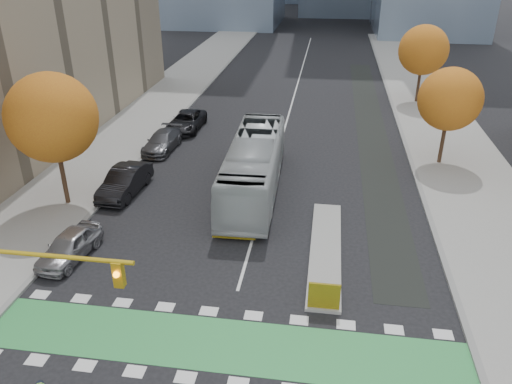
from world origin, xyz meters
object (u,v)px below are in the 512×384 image
(parked_car_b, at_px, (125,181))
(parked_car_c, at_px, (162,141))
(bus, at_px, (254,166))
(parked_car_d, at_px, (187,121))
(tree_east_far, at_px, (423,50))
(tree_east_near, at_px, (450,99))
(tree_west, at_px, (52,118))
(hazard_board, at_px, (324,296))
(parked_car_a, at_px, (69,246))

(parked_car_b, relative_size, parked_car_c, 1.04)
(bus, distance_m, parked_car_d, 13.50)
(parked_car_d, bearing_deg, tree_east_far, 29.51)
(tree_east_near, xyz_separation_m, parked_car_c, (-21.00, -0.39, -4.14))
(tree_east_near, distance_m, parked_car_b, 22.84)
(parked_car_b, bearing_deg, tree_east_near, 24.71)
(parked_car_c, xyz_separation_m, parked_car_d, (0.58, 5.00, 0.03))
(tree_west, relative_size, parked_car_d, 1.51)
(bus, relative_size, parked_car_b, 2.50)
(parked_car_c, bearing_deg, hazard_board, -50.26)
(hazard_board, bearing_deg, tree_east_far, 75.88)
(parked_car_b, distance_m, parked_car_c, 7.63)
(tree_east_far, height_order, parked_car_c, tree_east_far)
(parked_car_a, relative_size, parked_car_d, 0.79)
(hazard_board, bearing_deg, parked_car_c, 126.75)
(tree_east_near, xyz_separation_m, parked_car_a, (-21.00, -15.54, -4.13))
(tree_west, bearing_deg, parked_car_c, 72.66)
(parked_car_a, distance_m, parked_car_b, 7.52)
(parked_car_d, bearing_deg, parked_car_b, -91.70)
(hazard_board, height_order, bus, bus)
(tree_east_near, height_order, bus, tree_east_near)
(hazard_board, bearing_deg, parked_car_a, 170.16)
(parked_car_a, relative_size, parked_car_b, 0.83)
(hazard_board, xyz_separation_m, bus, (-4.82, 11.30, 1.00))
(tree_east_far, bearing_deg, tree_west, -133.30)
(tree_east_near, distance_m, parked_car_d, 21.33)
(bus, xyz_separation_m, parked_car_c, (-8.18, 6.11, -1.08))
(parked_car_a, height_order, parked_car_b, parked_car_b)
(hazard_board, xyz_separation_m, tree_east_near, (8.00, 17.80, 4.06))
(parked_car_a, bearing_deg, parked_car_c, 97.05)
(parked_car_a, distance_m, parked_car_d, 20.16)
(tree_east_far, xyz_separation_m, bus, (-13.32, -22.50, -3.44))
(parked_car_b, bearing_deg, hazard_board, -33.14)
(parked_car_a, bearing_deg, hazard_board, -2.79)
(bus, bearing_deg, parked_car_c, 141.66)
(tree_east_far, bearing_deg, parked_car_b, -131.82)
(tree_east_near, relative_size, parked_car_c, 1.42)
(tree_east_near, bearing_deg, parked_car_b, -159.08)
(hazard_board, relative_size, tree_east_near, 0.20)
(parked_car_b, bearing_deg, parked_car_d, 91.16)
(tree_west, distance_m, tree_east_near, 26.01)
(bus, bearing_deg, parked_car_d, 122.78)
(parked_car_b, height_order, parked_car_c, parked_car_b)
(tree_west, xyz_separation_m, parked_car_d, (3.58, 14.61, -4.86))
(bus, height_order, parked_car_b, bus)
(parked_car_c, bearing_deg, parked_car_a, -87.02)
(parked_car_b, relative_size, parked_car_d, 0.95)
(tree_west, bearing_deg, parked_car_a, -61.58)
(parked_car_c, distance_m, parked_car_d, 5.03)
(hazard_board, bearing_deg, parked_car_d, 119.00)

